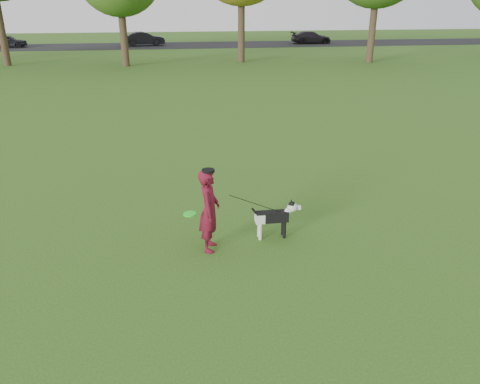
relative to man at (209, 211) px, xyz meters
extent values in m
plane|color=#285116|center=(0.63, 0.11, -0.77)|extent=(120.00, 120.00, 0.00)
cube|color=black|center=(0.63, 40.11, -0.76)|extent=(120.00, 7.00, 0.02)
imported|color=#560C1F|center=(0.00, 0.00, 0.00)|extent=(0.47, 0.62, 1.53)
cube|color=black|center=(1.20, 0.27, -0.33)|extent=(0.61, 0.19, 0.20)
cube|color=silver|center=(0.97, 0.27, -0.34)|extent=(0.17, 0.19, 0.18)
cylinder|color=silver|center=(0.97, 0.20, -0.60)|extent=(0.06, 0.06, 0.34)
cylinder|color=silver|center=(0.97, 0.34, -0.60)|extent=(0.06, 0.06, 0.34)
cylinder|color=black|center=(1.44, 0.20, -0.60)|extent=(0.06, 0.06, 0.34)
cylinder|color=black|center=(1.44, 0.34, -0.60)|extent=(0.06, 0.06, 0.34)
cylinder|color=silver|center=(1.48, 0.27, -0.28)|extent=(0.20, 0.12, 0.22)
sphere|color=silver|center=(1.59, 0.27, -0.16)|extent=(0.19, 0.19, 0.19)
sphere|color=black|center=(1.58, 0.27, -0.12)|extent=(0.15, 0.15, 0.15)
cube|color=silver|center=(1.69, 0.27, -0.17)|extent=(0.12, 0.07, 0.07)
sphere|color=black|center=(1.76, 0.27, -0.17)|extent=(0.04, 0.04, 0.04)
cone|color=black|center=(1.58, 0.22, -0.06)|extent=(0.07, 0.07, 0.08)
cone|color=black|center=(1.58, 0.32, -0.06)|extent=(0.07, 0.07, 0.08)
cylinder|color=black|center=(0.91, 0.27, -0.26)|extent=(0.21, 0.04, 0.28)
cylinder|color=black|center=(1.42, 0.27, -0.27)|extent=(0.13, 0.13, 0.02)
imported|color=black|center=(-15.06, 40.11, -0.18)|extent=(3.33, 1.42, 1.12)
imported|color=black|center=(-2.72, 40.11, -0.12)|extent=(4.00, 2.02, 1.26)
imported|color=black|center=(13.76, 40.11, -0.16)|extent=(4.02, 1.66, 1.16)
cylinder|color=#1EEF20|center=(-0.35, -0.13, 0.02)|extent=(0.23, 0.23, 0.02)
cylinder|color=black|center=(0.00, 0.00, 0.76)|extent=(0.22, 0.22, 0.04)
cylinder|color=#38281C|center=(-11.37, 27.11, 1.96)|extent=(0.48, 0.48, 5.46)
cylinder|color=#38281C|center=(-3.37, 25.61, 1.33)|extent=(0.48, 0.48, 4.20)
cylinder|color=#38281C|center=(4.63, 26.61, 1.75)|extent=(0.48, 0.48, 5.04)
cylinder|color=#38281C|center=(13.63, 25.11, 1.65)|extent=(0.48, 0.48, 4.83)
camera|label=1|loc=(-0.57, -7.53, 3.49)|focal=35.00mm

